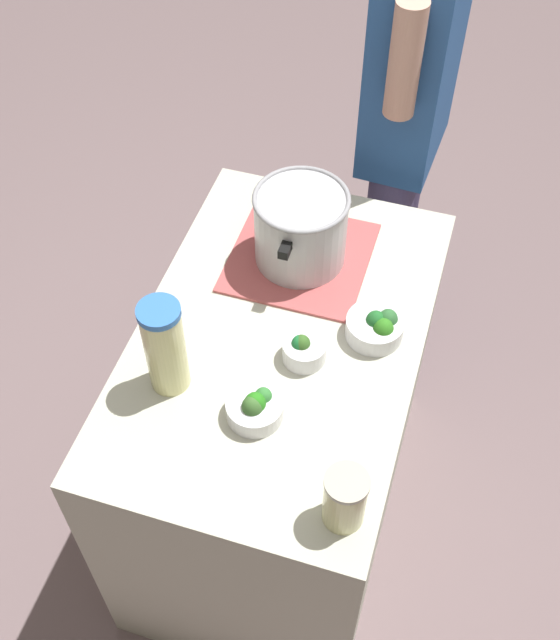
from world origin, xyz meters
name	(u,v)px	position (x,y,z in m)	size (l,w,h in m)	color
ground_plane	(280,501)	(0.00, 0.00, 0.00)	(8.00, 8.00, 0.00)	slate
counter_slab	(280,430)	(0.00, 0.00, 0.43)	(1.03, 0.66, 0.87)	beige
dish_cloth	(300,257)	(0.25, 0.02, 0.87)	(0.35, 0.34, 0.01)	#B25252
cooking_pot	(301,227)	(0.25, 0.02, 0.98)	(0.30, 0.23, 0.20)	#B7B7BC
lemonade_pitcher	(165,347)	(-0.20, 0.19, 0.99)	(0.09, 0.09, 0.25)	beige
mason_jar	(345,499)	(-0.40, -0.25, 0.94)	(0.09, 0.09, 0.14)	beige
broccoli_bowl_front	(304,349)	(-0.05, -0.07, 0.90)	(0.10, 0.10, 0.07)	silver
broccoli_bowl_center	(255,407)	(-0.23, -0.02, 0.90)	(0.13, 0.13, 0.07)	silver
broccoli_bowl_back	(377,327)	(0.06, -0.21, 0.90)	(0.14, 0.14, 0.07)	silver
person_cook	(404,132)	(0.80, -0.13, 0.89)	(0.50, 0.22, 1.60)	#484068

